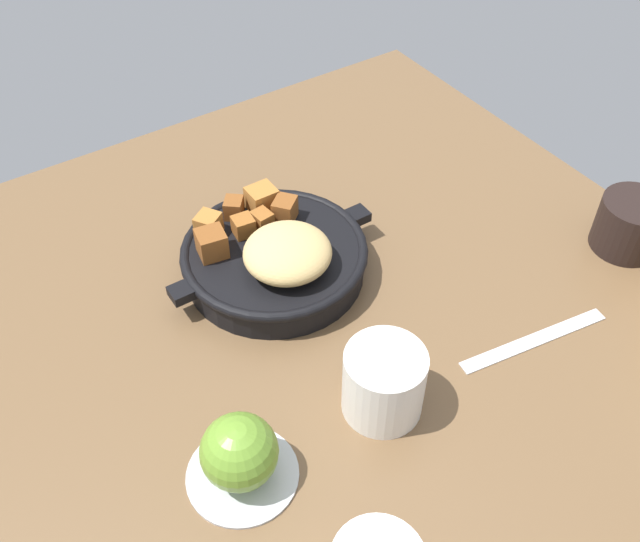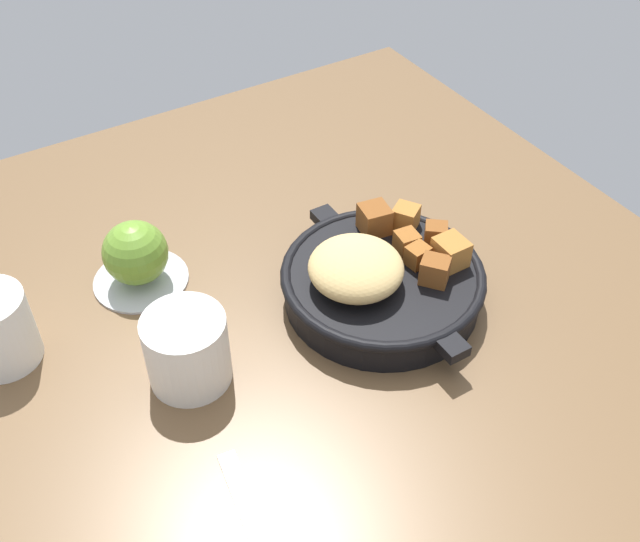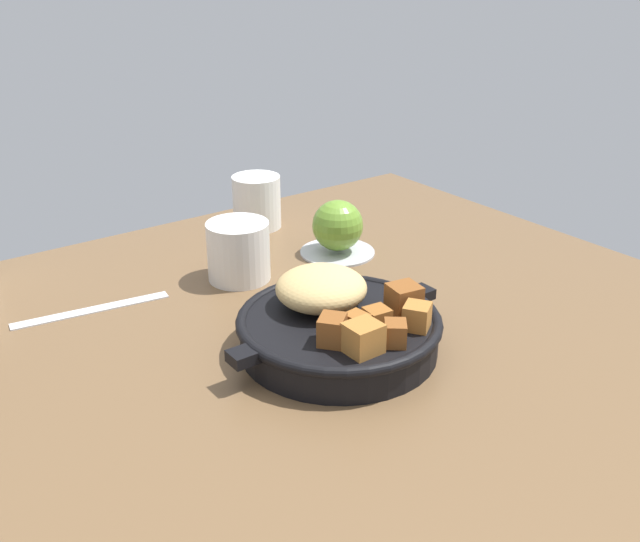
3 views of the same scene
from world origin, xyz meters
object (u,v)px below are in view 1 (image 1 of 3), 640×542
Objects in this scene: butter_knife at (534,340)px; coffee_mug_dark at (631,225)px; red_apple at (239,452)px; ceramic_mug_white at (384,383)px; cast_iron_skillet at (275,255)px.

butter_knife is 2.21× the size of coffee_mug_dark.
red_apple and ceramic_mug_white have the same top height.
ceramic_mug_white is (-15.13, 0.81, -0.32)cm from red_apple.
red_apple is 53.56cm from coffee_mug_dark.
ceramic_mug_white reaches higher than coffee_mug_dark.
cast_iron_skillet is 3.25× the size of ceramic_mug_white.
coffee_mug_dark reaches higher than butter_knife.
butter_knife is 20.71cm from coffee_mug_dark.
ceramic_mug_white is at bearing 3.83° from coffee_mug_dark.
butter_knife is (-33.66, 3.18, -3.91)cm from red_apple.
cast_iron_skillet is 42.18cm from coffee_mug_dark.
coffee_mug_dark is (-37.73, 18.86, 0.32)cm from cast_iron_skillet.
red_apple is 15.15cm from ceramic_mug_white.
red_apple is 0.39× the size of butter_knife.
butter_knife is (-17.86, 23.80, -2.78)cm from cast_iron_skillet.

